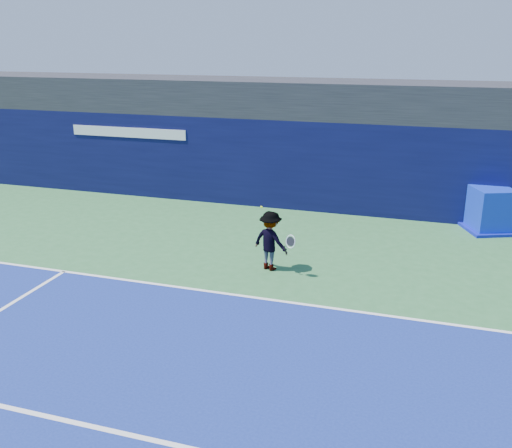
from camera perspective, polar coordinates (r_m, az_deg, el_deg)
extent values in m
plane|color=#2F6937|center=(10.42, -5.32, -14.13)|extent=(80.00, 80.00, 0.00)
cube|color=white|center=(12.89, -0.14, -7.37)|extent=(24.00, 0.10, 0.01)
cube|color=white|center=(8.95, -10.59, -20.42)|extent=(24.00, 0.10, 0.01)
cube|color=black|center=(20.00, 7.47, 12.31)|extent=(36.00, 3.00, 1.20)
cube|color=#090B34|center=(19.35, 6.67, 5.85)|extent=(36.00, 1.00, 3.00)
cube|color=white|center=(21.17, -12.68, 8.93)|extent=(4.50, 0.04, 0.35)
cube|color=#0D26BE|center=(18.51, 22.43, 1.35)|extent=(1.44, 1.44, 1.32)
cube|color=#0B12A0|center=(18.68, 22.21, -0.46)|extent=(1.79, 1.79, 0.09)
imported|color=silver|center=(14.18, 1.46, -1.68)|extent=(1.11, 0.87, 1.51)
cylinder|color=black|center=(13.88, 2.95, -2.61)|extent=(0.07, 0.13, 0.24)
torus|color=white|center=(13.72, 3.48, -1.76)|extent=(0.28, 0.16, 0.27)
cylinder|color=black|center=(13.72, 3.48, -1.76)|extent=(0.23, 0.12, 0.23)
sphere|color=#D4F51B|center=(15.60, 0.56, 1.70)|extent=(0.06, 0.06, 0.06)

